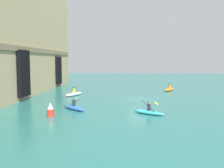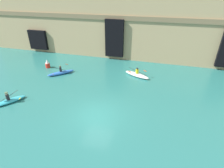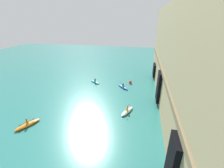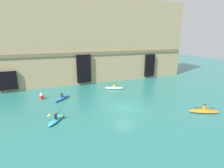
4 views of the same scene
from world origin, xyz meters
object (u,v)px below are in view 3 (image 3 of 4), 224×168
Objects in this scene: marker_buoy at (130,81)px; kayak_orange at (28,124)px; kayak_white at (127,111)px; kayak_blue at (123,87)px; kayak_cyan at (95,82)px.

kayak_orange is at bearing -35.27° from marker_buoy.
kayak_white is 12.11m from marker_buoy.
kayak_cyan is at bearing 32.43° from kayak_blue.
kayak_cyan is 1.02× the size of kayak_blue.
marker_buoy is at bearing -152.74° from kayak_white.
kayak_cyan reaches higher than kayak_white.
kayak_cyan is 17.62m from kayak_orange.
kayak_blue is 2.45× the size of marker_buoy.
kayak_white is (10.81, 8.87, 0.04)m from kayak_cyan.
kayak_blue is 19.30m from kayak_orange.
kayak_white is at bearing -37.49° from kayak_orange.
marker_buoy reaches higher than kayak_white.
kayak_white is at bearing 146.87° from kayak_blue.
kayak_cyan is 2.50× the size of marker_buoy.
kayak_cyan is at bearing -116.15° from kayak_white.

